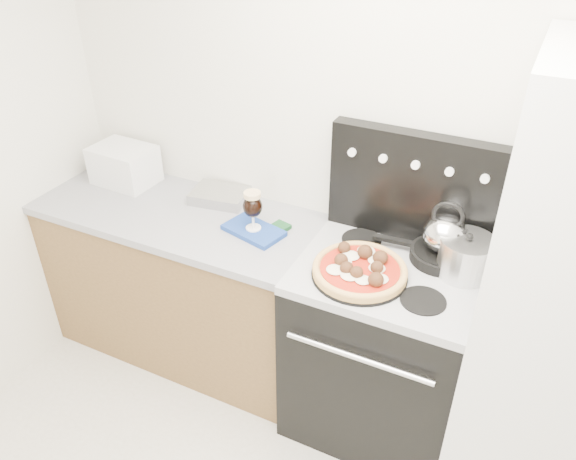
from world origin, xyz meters
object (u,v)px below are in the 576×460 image
Objects in this scene: oven_mitt at (254,231)px; beer_glass at (253,210)px; skillet at (441,255)px; fridge at (572,315)px; stock_pot at (465,258)px; stove_body at (380,351)px; base_cabinet at (186,285)px; pizza_pan at (359,275)px; toaster_oven at (124,165)px; tea_kettle at (445,231)px; pizza at (360,268)px.

beer_glass is at bearing 0.00° from oven_mitt.
fridge is at bearing -18.70° from skillet.
skillet is 1.21× the size of stock_pot.
fridge is (0.70, -0.03, 0.51)m from stove_body.
pizza_pan is (1.01, -0.13, 0.50)m from base_cabinet.
base_cabinet is 7.42× the size of beer_glass.
stove_body is at bearing 47.70° from pizza_pan.
beer_glass reaches higher than stove_body.
oven_mitt is at bearing 0.00° from beer_glass.
beer_glass is 0.59m from pizza_pan.
skillet is 0.13m from stock_pot.
base_cabinet is 1.50m from stock_pot.
oven_mitt is (0.87, -0.15, -0.09)m from toaster_oven.
tea_kettle is at bearing 161.30° from fridge.
stove_body is 0.88m from beer_glass.
tea_kettle reaches higher than toaster_oven.
beer_glass reaches higher than stock_pot.
fridge is 0.80m from pizza_pan.
oven_mitt is 1.29× the size of stock_pot.
skillet is 0.12m from tea_kettle.
skillet is (0.84, 0.14, 0.03)m from oven_mitt.
beer_glass is at bearing 178.33° from fridge.
fridge is 4.80× the size of pizza_pan.
pizza is 0.39m from tea_kettle.
oven_mitt is at bearing -1.34° from base_cabinet.
pizza is at bearing -7.87° from toaster_oven.
beer_glass reaches higher than pizza_pan.
stock_pot is at bearing 19.40° from stove_body.
pizza_pan is 0.40m from tea_kettle.
tea_kettle reaches higher than oven_mitt.
stove_body is (1.10, -0.02, 0.01)m from base_cabinet.
beer_glass is at bearing -158.24° from tea_kettle.
beer_glass is at bearing -174.92° from stock_pot.
stove_body is at bearing -126.59° from tea_kettle.
stock_pot reaches higher than pizza.
pizza_pan is 1.99× the size of tea_kettle.
skillet is 1.32× the size of tea_kettle.
oven_mitt is at bearing -174.92° from stock_pot.
pizza_pan reaches higher than base_cabinet.
toaster_oven is 1.71m from skillet.
toaster_oven is 1.63× the size of beer_glass.
oven_mitt is 0.11m from beer_glass.
toaster_oven is at bearing 162.33° from base_cabinet.
pizza_pan is at bearing -12.22° from oven_mitt.
oven_mitt is 0.58m from pizza_pan.
fridge is 0.44m from stock_pot.
toaster_oven is (-1.53, 0.16, 0.56)m from stove_body.
base_cabinet is 1.11m from stove_body.
oven_mitt is at bearing -170.67° from skillet.
fridge is at bearing -2.01° from toaster_oven.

